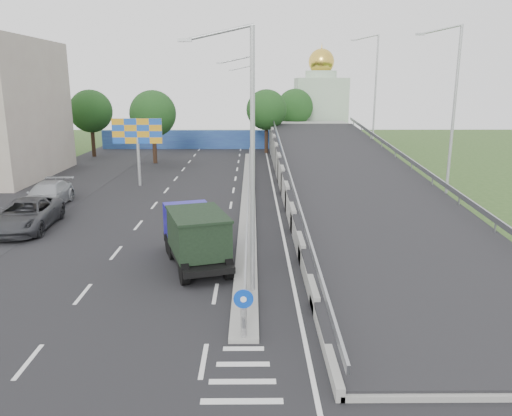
{
  "coord_description": "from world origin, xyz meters",
  "views": [
    {
      "loc": [
        0.29,
        -12.56,
        8.19
      ],
      "look_at": [
        0.47,
        11.48,
        2.2
      ],
      "focal_mm": 35.0,
      "sensor_mm": 36.0,
      "label": 1
    }
  ],
  "objects_px": {
    "dump_truck": "(195,234)",
    "parked_car_d": "(48,195)",
    "lamp_post_mid": "(250,116)",
    "lamp_post_near": "(247,150)",
    "church": "(320,105)",
    "lamp_post_far": "(251,105)",
    "billboard": "(137,135)",
    "parked_car_c": "(26,215)",
    "sign_bollard": "(244,313)"
  },
  "relations": [
    {
      "from": "church",
      "to": "parked_car_c",
      "type": "distance_m",
      "value": 50.36
    },
    {
      "from": "lamp_post_near",
      "to": "lamp_post_mid",
      "type": "distance_m",
      "value": 20.0
    },
    {
      "from": "church",
      "to": "sign_bollard",
      "type": "bearing_deg",
      "value": -99.81
    },
    {
      "from": "sign_bollard",
      "to": "church",
      "type": "bearing_deg",
      "value": 80.19
    },
    {
      "from": "sign_bollard",
      "to": "billboard",
      "type": "relative_size",
      "value": 0.3
    },
    {
      "from": "lamp_post_mid",
      "to": "billboard",
      "type": "distance_m",
      "value": 9.47
    },
    {
      "from": "church",
      "to": "dump_truck",
      "type": "xyz_separation_m",
      "value": [
        -12.37,
        -50.46,
        -3.84
      ]
    },
    {
      "from": "lamp_post_mid",
      "to": "parked_car_d",
      "type": "distance_m",
      "value": 15.58
    },
    {
      "from": "lamp_post_near",
      "to": "parked_car_d",
      "type": "height_order",
      "value": "lamp_post_near"
    },
    {
      "from": "lamp_post_mid",
      "to": "church",
      "type": "height_order",
      "value": "church"
    },
    {
      "from": "lamp_post_mid",
      "to": "billboard",
      "type": "bearing_deg",
      "value": 167.62
    },
    {
      "from": "lamp_post_far",
      "to": "sign_bollard",
      "type": "bearing_deg",
      "value": -90.14
    },
    {
      "from": "dump_truck",
      "to": "parked_car_c",
      "type": "height_order",
      "value": "dump_truck"
    },
    {
      "from": "lamp_post_far",
      "to": "dump_truck",
      "type": "bearing_deg",
      "value": -93.89
    },
    {
      "from": "sign_bollard",
      "to": "billboard",
      "type": "xyz_separation_m",
      "value": [
        -9.0,
        25.83,
        3.15
      ]
    },
    {
      "from": "parked_car_d",
      "to": "billboard",
      "type": "bearing_deg",
      "value": 54.57
    },
    {
      "from": "lamp_post_mid",
      "to": "church",
      "type": "distance_m",
      "value": 35.41
    },
    {
      "from": "lamp_post_far",
      "to": "lamp_post_mid",
      "type": "bearing_deg",
      "value": -90.0
    },
    {
      "from": "lamp_post_near",
      "to": "church",
      "type": "relative_size",
      "value": 0.73
    },
    {
      "from": "dump_truck",
      "to": "parked_car_d",
      "type": "height_order",
      "value": "dump_truck"
    },
    {
      "from": "dump_truck",
      "to": "sign_bollard",
      "type": "bearing_deg",
      "value": -89.56
    },
    {
      "from": "church",
      "to": "parked_car_d",
      "type": "bearing_deg",
      "value": -121.11
    },
    {
      "from": "church",
      "to": "dump_truck",
      "type": "height_order",
      "value": "church"
    },
    {
      "from": "lamp_post_near",
      "to": "lamp_post_far",
      "type": "distance_m",
      "value": 40.0
    },
    {
      "from": "parked_car_d",
      "to": "lamp_post_mid",
      "type": "bearing_deg",
      "value": 18.28
    },
    {
      "from": "lamp_post_far",
      "to": "church",
      "type": "distance_m",
      "value": 17.15
    },
    {
      "from": "dump_truck",
      "to": "billboard",
      "type": "bearing_deg",
      "value": 92.35
    },
    {
      "from": "lamp_post_near",
      "to": "lamp_post_far",
      "type": "relative_size",
      "value": 1.0
    },
    {
      "from": "billboard",
      "to": "dump_truck",
      "type": "height_order",
      "value": "billboard"
    },
    {
      "from": "lamp_post_mid",
      "to": "dump_truck",
      "type": "xyz_separation_m",
      "value": [
        -2.48,
        -16.46,
        -4.34
      ]
    },
    {
      "from": "church",
      "to": "billboard",
      "type": "relative_size",
      "value": 2.51
    },
    {
      "from": "lamp_post_mid",
      "to": "dump_truck",
      "type": "distance_m",
      "value": 17.2
    },
    {
      "from": "parked_car_c",
      "to": "parked_car_d",
      "type": "xyz_separation_m",
      "value": [
        -0.93,
        5.45,
        -0.03
      ]
    },
    {
      "from": "billboard",
      "to": "parked_car_c",
      "type": "bearing_deg",
      "value": -106.48
    },
    {
      "from": "lamp_post_near",
      "to": "lamp_post_mid",
      "type": "xyz_separation_m",
      "value": [
        0.0,
        20.0,
        0.0
      ]
    },
    {
      "from": "lamp_post_far",
      "to": "parked_car_c",
      "type": "xyz_separation_m",
      "value": [
        -12.87,
        -30.71,
        -4.95
      ]
    },
    {
      "from": "church",
      "to": "billboard",
      "type": "xyz_separation_m",
      "value": [
        -19.0,
        -32.0,
        -1.12
      ]
    },
    {
      "from": "lamp_post_far",
      "to": "parked_car_d",
      "type": "distance_m",
      "value": 29.2
    },
    {
      "from": "lamp_post_far",
      "to": "parked_car_d",
      "type": "height_order",
      "value": "lamp_post_far"
    },
    {
      "from": "lamp_post_near",
      "to": "church",
      "type": "distance_m",
      "value": 54.9
    },
    {
      "from": "lamp_post_far",
      "to": "church",
      "type": "xyz_separation_m",
      "value": [
        9.89,
        14.0,
        -0.5
      ]
    },
    {
      "from": "lamp_post_mid",
      "to": "parked_car_c",
      "type": "distance_m",
      "value": 17.46
    },
    {
      "from": "lamp_post_far",
      "to": "parked_car_c",
      "type": "relative_size",
      "value": 1.62
    },
    {
      "from": "dump_truck",
      "to": "church",
      "type": "bearing_deg",
      "value": 58.82
    },
    {
      "from": "parked_car_d",
      "to": "lamp_post_near",
      "type": "bearing_deg",
      "value": -49.47
    },
    {
      "from": "lamp_post_far",
      "to": "parked_car_d",
      "type": "bearing_deg",
      "value": -118.65
    },
    {
      "from": "parked_car_d",
      "to": "church",
      "type": "bearing_deg",
      "value": 56.33
    },
    {
      "from": "lamp_post_near",
      "to": "parked_car_c",
      "type": "height_order",
      "value": "lamp_post_near"
    },
    {
      "from": "sign_bollard",
      "to": "dump_truck",
      "type": "relative_size",
      "value": 0.26
    },
    {
      "from": "billboard",
      "to": "parked_car_d",
      "type": "bearing_deg",
      "value": -122.87
    }
  ]
}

